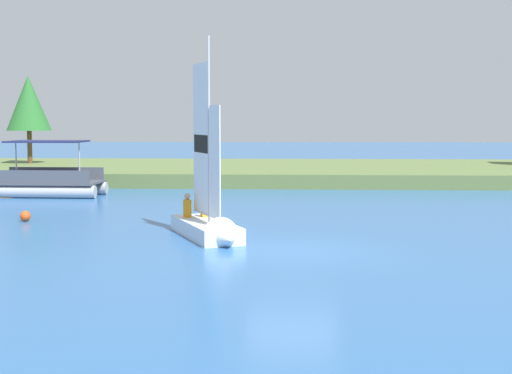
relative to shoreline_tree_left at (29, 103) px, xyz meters
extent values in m
plane|color=#2D609E|center=(17.34, -27.81, -4.68)|extent=(200.00, 200.00, 0.00)
cube|color=#5B703D|center=(17.34, -1.49, -4.29)|extent=(80.00, 15.82, 0.77)
cylinder|color=brown|center=(0.00, 0.00, -2.84)|extent=(0.31, 0.31, 2.14)
cone|color=#286B2D|center=(0.00, 0.00, 0.02)|extent=(2.86, 2.86, 3.57)
cube|color=brown|center=(3.44, -11.66, -4.41)|extent=(1.77, 5.52, 0.54)
cube|color=silver|center=(14.66, -25.35, -4.43)|extent=(2.70, 4.10, 0.49)
cone|color=silver|center=(15.43, -27.15, -4.43)|extent=(1.42, 1.35, 1.12)
cylinder|color=#B7B7BC|center=(14.81, -25.71, -1.37)|extent=(0.08, 0.08, 5.64)
cube|color=white|center=(14.48, -24.94, -1.62)|extent=(0.70, 1.56, 4.64)
cube|color=black|center=(14.48, -24.94, -1.80)|extent=(0.63, 1.40, 0.56)
cube|color=white|center=(15.05, -26.26, -2.31)|extent=(0.42, 0.92, 3.36)
cylinder|color=#B7B7BC|center=(14.48, -24.94, -3.97)|extent=(0.72, 1.57, 0.06)
cube|color=orange|center=(13.95, -24.40, -3.90)|extent=(0.29, 0.34, 0.57)
sphere|color=tan|center=(13.95, -24.40, -3.50)|extent=(0.20, 0.20, 0.20)
cube|color=orange|center=(14.48, -24.26, -3.91)|extent=(0.29, 0.34, 0.56)
sphere|color=tan|center=(14.48, -24.26, -3.52)|extent=(0.20, 0.20, 0.20)
cylinder|color=#B2B2B7|center=(5.68, -12.35, -4.38)|extent=(5.14, 0.71, 0.60)
cylinder|color=#B2B2B7|center=(5.64, -14.27, -4.38)|extent=(5.14, 0.71, 0.60)
cube|color=#474C56|center=(5.66, -13.31, -4.03)|extent=(4.98, 2.63, 0.10)
cube|color=#474C56|center=(5.69, -12.15, -3.68)|extent=(4.72, 0.20, 0.60)
cube|color=#474C56|center=(5.64, -14.47, -3.68)|extent=(4.72, 0.20, 0.60)
cylinder|color=#B2B2B7|center=(7.20, -13.34, -3.05)|extent=(0.06, 0.06, 1.86)
cylinder|color=#B2B2B7|center=(4.12, -13.28, -3.05)|extent=(0.06, 0.06, 1.86)
cube|color=#1E234C|center=(5.66, -13.31, -2.08)|extent=(3.53, 2.35, 0.08)
sphere|color=#E54C19|center=(7.76, -22.10, -4.49)|extent=(0.38, 0.38, 0.38)
camera|label=1|loc=(17.42, -48.19, -1.04)|focal=52.51mm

